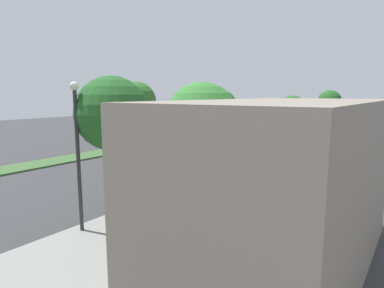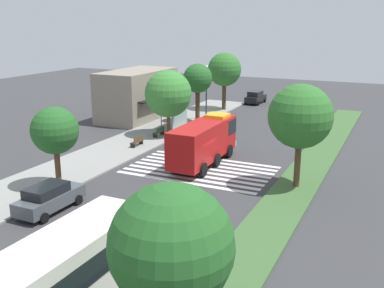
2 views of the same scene
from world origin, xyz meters
name	(u,v)px [view 1 (image 1 of 2)]	position (x,y,z in m)	size (l,w,h in m)	color
ground_plane	(189,155)	(0.00, 0.00, 0.00)	(120.00, 120.00, 0.00)	#38383A
sidewalk	(280,167)	(0.00, 9.18, 0.07)	(60.00, 5.78, 0.14)	gray
median_strip	(133,147)	(0.00, -7.79, 0.07)	(60.00, 3.00, 0.14)	#3D6033
crosswalk	(188,156)	(0.12, 0.00, 0.01)	(6.75, 11.32, 0.01)	silver
fire_truck	(180,137)	(1.83, 0.35, 2.01)	(8.91, 2.76, 3.65)	#B71414
parked_car_west	(282,138)	(-11.24, 5.09, 0.90)	(4.68, 2.05, 1.74)	#474C51
transit_bus	(252,120)	(-19.88, -2.83, 2.06)	(10.16, 2.93, 3.46)	silver
bus_stop_shelter	(179,170)	(11.72, 7.98, 1.89)	(3.50, 1.40, 2.46)	#4C4C51
bench_near_shelter	(217,178)	(7.72, 7.95, 0.59)	(1.60, 0.50, 0.90)	#2D472D
bench_west_of_shelter	(246,167)	(3.61, 7.95, 0.59)	(1.60, 0.50, 0.90)	#4C3823
street_lamp	(78,145)	(17.15, 6.89, 3.86)	(0.36, 0.36, 6.32)	#2D2D30
storefront_building	(281,185)	(14.67, 14.72, 2.88)	(10.66, 6.13, 5.76)	gray
sidewalk_tree_far_west	(329,102)	(-23.31, 7.29, 4.82)	(3.26, 3.26, 6.38)	#513823
sidewalk_tree_west	(292,112)	(-7.85, 7.29, 4.15)	(3.27, 3.27, 5.68)	#513823
sidewalk_tree_center	(202,120)	(8.53, 7.29, 4.36)	(4.68, 4.68, 6.57)	#513823
sidewalk_tree_east	(112,115)	(15.59, 7.29, 5.03)	(3.29, 3.29, 6.62)	#47301E
median_tree_far_west	(223,104)	(-19.48, -7.79, 4.44)	(4.17, 4.17, 6.39)	#513823
median_tree_west	(136,102)	(-0.68, -7.79, 5.13)	(4.42, 4.42, 7.23)	#513823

